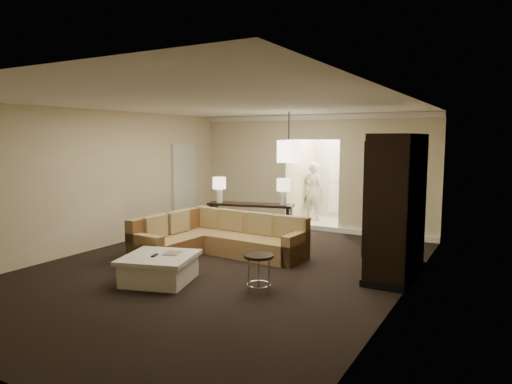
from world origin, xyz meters
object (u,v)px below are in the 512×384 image
Objects in this scene: sectional_sofa at (217,238)px; person at (313,188)px; armoire at (396,209)px; coffee_table at (159,268)px; console_table at (251,217)px; drink_table at (259,265)px.

person is (0.15, 4.44, 0.56)m from sectional_sofa.
armoire reaches higher than sectional_sofa.
armoire reaches higher than person.
coffee_table is 0.65× the size of console_table.
coffee_table is 3.62m from console_table.
person is at bearing 127.04° from armoire.
drink_table is at bearing 13.76° from coffee_table.
console_table is 1.14× the size of person.
console_table reaches higher than coffee_table.
person is (-0.01, 6.25, 0.66)m from coffee_table.
drink_table is (-1.56, -1.71, -0.71)m from armoire.
sectional_sofa is 1.58× the size of person.
console_table is at bearing 157.29° from armoire.
coffee_table is at bearing 96.93° from person.
armoire is at bearing 33.74° from coffee_table.
console_table reaches higher than drink_table.
console_table is at bearing 101.93° from sectional_sofa.
coffee_table is 2.40× the size of drink_table.
person is (-3.14, 4.16, -0.22)m from armoire.
sectional_sofa reaches higher than drink_table.
person reaches higher than drink_table.
drink_table is (1.57, 0.38, 0.17)m from coffee_table.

